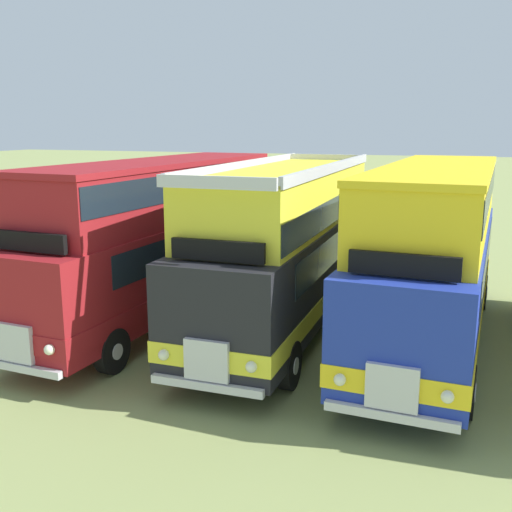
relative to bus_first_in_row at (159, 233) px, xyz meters
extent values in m
cube|color=maroon|center=(-0.01, -0.12, -0.77)|extent=(3.09, 10.94, 2.30)
cube|color=maroon|center=(-0.01, -0.12, -1.37)|extent=(3.13, 10.98, 0.44)
cube|color=#19232D|center=(0.02, 0.28, -0.17)|extent=(2.99, 8.55, 0.76)
cube|color=#19232D|center=(-0.30, -5.46, -0.12)|extent=(2.20, 0.22, 0.90)
cube|color=silver|center=(-0.31, -5.57, -1.37)|extent=(0.91, 0.17, 0.80)
cube|color=silver|center=(-0.31, -5.60, -1.87)|extent=(2.30, 0.27, 0.16)
sphere|color=#EAEACC|center=(0.59, -5.63, -1.37)|extent=(0.22, 0.22, 0.22)
cube|color=maroon|center=(0.01, 0.13, 1.13)|extent=(2.94, 10.04, 1.50)
cube|color=maroon|center=(0.01, 0.13, 1.95)|extent=(3.01, 10.14, 0.14)
cube|color=#19232D|center=(0.01, 0.13, 1.43)|extent=(2.98, 9.94, 0.68)
cube|color=black|center=(-0.27, -4.97, 0.63)|extent=(1.90, 0.22, 0.40)
cylinder|color=black|center=(0.93, -3.99, -1.95)|extent=(0.34, 1.05, 1.04)
cylinder|color=silver|center=(1.08, -4.00, -1.95)|extent=(0.04, 0.36, 0.36)
cylinder|color=black|center=(-1.36, -3.86, -1.95)|extent=(0.34, 1.05, 1.04)
cylinder|color=silver|center=(-1.51, -3.85, -1.95)|extent=(0.04, 0.36, 0.36)
cylinder|color=black|center=(1.34, 3.42, -1.95)|extent=(0.34, 1.05, 1.04)
cylinder|color=silver|center=(1.49, 3.41, -1.95)|extent=(0.04, 0.36, 0.36)
cylinder|color=black|center=(-0.96, 3.55, -1.95)|extent=(0.34, 1.05, 1.04)
cylinder|color=silver|center=(-1.11, 3.56, -1.95)|extent=(0.04, 0.36, 0.36)
cube|color=black|center=(3.71, 0.08, -0.77)|extent=(2.58, 10.27, 2.30)
cube|color=yellow|center=(3.71, 0.08, -1.37)|extent=(2.62, 10.31, 0.44)
cube|color=#19232D|center=(3.71, 0.48, -0.17)|extent=(2.59, 7.87, 0.76)
cube|color=#19232D|center=(3.75, -4.98, -0.12)|extent=(2.20, 0.12, 0.90)
cube|color=silver|center=(3.75, -5.09, -1.37)|extent=(0.90, 0.13, 0.80)
cube|color=silver|center=(3.75, -5.12, -1.87)|extent=(2.30, 0.16, 0.16)
sphere|color=#EAEACC|center=(4.65, -5.10, -1.37)|extent=(0.22, 0.22, 0.22)
sphere|color=#EAEACC|center=(2.85, -5.11, -1.37)|extent=(0.22, 0.22, 0.22)
cube|color=yellow|center=(3.71, 0.33, 1.13)|extent=(2.47, 9.37, 1.50)
cube|color=silver|center=(3.74, -4.54, 1.93)|extent=(2.40, 0.12, 0.24)
cube|color=silver|center=(3.67, 4.50, 1.93)|extent=(2.40, 0.12, 0.24)
cube|color=silver|center=(4.91, 0.34, 1.93)|extent=(0.17, 9.35, 0.24)
cube|color=silver|center=(2.51, 0.32, 1.93)|extent=(0.17, 9.35, 0.24)
cube|color=#19232D|center=(3.71, 0.33, 0.83)|extent=(2.51, 9.27, 0.64)
cube|color=black|center=(3.74, -4.49, 0.63)|extent=(1.90, 0.13, 0.40)
cylinder|color=black|center=(4.89, -3.44, -1.95)|extent=(0.29, 1.04, 1.04)
cylinder|color=silver|center=(5.04, -3.43, -1.95)|extent=(0.02, 0.36, 0.36)
cylinder|color=black|center=(2.59, -3.45, -1.95)|extent=(0.29, 1.04, 1.04)
cylinder|color=silver|center=(2.44, -3.45, -1.95)|extent=(0.02, 0.36, 0.36)
cylinder|color=black|center=(4.83, 3.41, -1.95)|extent=(0.29, 1.04, 1.04)
cylinder|color=silver|center=(4.98, 3.41, -1.95)|extent=(0.02, 0.36, 0.36)
cylinder|color=black|center=(2.53, 3.39, -1.95)|extent=(0.29, 1.04, 1.04)
cylinder|color=silver|center=(2.38, 3.39, -1.95)|extent=(0.02, 0.36, 0.36)
cube|color=#1E339E|center=(7.42, 0.34, -0.77)|extent=(2.95, 10.95, 2.30)
cube|color=yellow|center=(7.42, 0.34, -1.37)|extent=(2.99, 10.99, 0.44)
cube|color=#19232D|center=(7.44, 0.74, -0.17)|extent=(2.88, 8.56, 0.76)
cube|color=#19232D|center=(7.20, -5.02, -0.12)|extent=(2.20, 0.19, 0.90)
cube|color=silver|center=(7.20, -5.13, -1.37)|extent=(0.90, 0.16, 0.80)
cube|color=silver|center=(7.20, -5.16, -1.87)|extent=(2.30, 0.24, 0.16)
sphere|color=#EAEACC|center=(8.10, -5.18, -1.37)|extent=(0.22, 0.22, 0.22)
sphere|color=#EAEACC|center=(6.30, -5.11, -1.37)|extent=(0.22, 0.22, 0.22)
cube|color=yellow|center=(7.43, 0.59, 1.13)|extent=(2.81, 10.05, 1.50)
cube|color=yellow|center=(7.43, 0.59, 1.95)|extent=(2.88, 10.15, 0.14)
cube|color=#19232D|center=(7.43, 0.59, 1.43)|extent=(2.85, 9.95, 0.68)
cube|color=black|center=(7.22, -4.53, 0.63)|extent=(1.90, 0.20, 0.40)
cylinder|color=black|center=(8.41, -3.53, -1.95)|extent=(0.32, 1.05, 1.04)
cylinder|color=silver|center=(8.56, -3.54, -1.95)|extent=(0.04, 0.36, 0.36)
cylinder|color=black|center=(6.12, -3.44, -1.95)|extent=(0.32, 1.05, 1.04)
cylinder|color=silver|center=(5.97, -3.43, -1.95)|extent=(0.04, 0.36, 0.36)
cylinder|color=black|center=(8.72, 3.92, -1.95)|extent=(0.32, 1.05, 1.04)
cylinder|color=silver|center=(8.87, 3.91, -1.95)|extent=(0.04, 0.36, 0.36)
cylinder|color=black|center=(6.43, 4.01, -1.95)|extent=(0.32, 1.05, 1.04)
cylinder|color=silver|center=(6.28, 4.02, -1.95)|extent=(0.04, 0.36, 0.36)
camera|label=1|loc=(8.23, -14.80, 2.96)|focal=42.23mm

